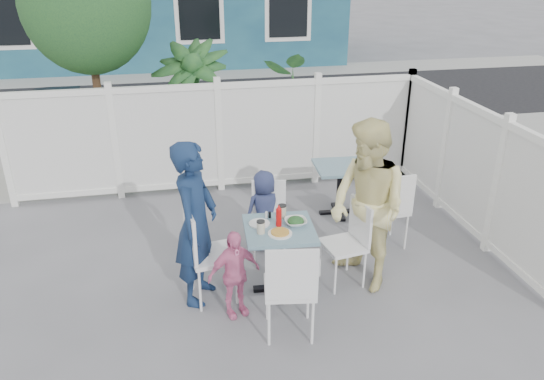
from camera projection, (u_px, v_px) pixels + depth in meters
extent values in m
plane|color=slate|center=(237.00, 277.00, 5.80)|extent=(80.00, 80.00, 0.00)
cube|color=gray|center=(207.00, 157.00, 9.20)|extent=(24.00, 2.60, 0.01)
cube|color=black|center=(193.00, 102.00, 12.50)|extent=(24.00, 5.00, 0.01)
cube|color=gray|center=(186.00, 75.00, 15.27)|extent=(24.00, 1.60, 0.01)
cube|color=black|center=(71.00, 18.00, 14.45)|extent=(1.20, 0.04, 1.40)
cube|color=black|center=(217.00, 15.00, 15.17)|extent=(1.20, 0.04, 1.40)
cube|color=white|center=(219.00, 137.00, 7.63)|extent=(5.80, 0.04, 1.40)
cube|color=white|center=(217.00, 86.00, 7.32)|extent=(5.86, 0.08, 0.08)
cube|color=white|center=(221.00, 185.00, 7.94)|extent=(5.86, 0.08, 0.12)
cube|color=white|center=(469.00, 168.00, 6.54)|extent=(0.04, 3.60, 1.40)
cube|color=white|center=(479.00, 109.00, 6.24)|extent=(0.08, 3.66, 0.08)
cube|color=white|center=(460.00, 222.00, 6.86)|extent=(0.08, 3.66, 0.12)
cylinder|color=#382316|center=(99.00, 101.00, 7.97)|extent=(0.12, 0.12, 2.40)
ellipsoid|color=#184023|center=(86.00, 3.00, 7.39)|extent=(1.80, 1.62, 1.98)
cube|color=gold|center=(63.00, 129.00, 8.72)|extent=(0.66, 0.49, 1.17)
imported|color=#184023|center=(192.00, 111.00, 8.11)|extent=(1.52, 1.52, 2.06)
imported|color=#184023|center=(316.00, 116.00, 8.44)|extent=(1.98, 1.87, 1.73)
cube|color=teal|center=(279.00, 229.00, 5.31)|extent=(0.74, 0.74, 0.04)
cylinder|color=black|center=(279.00, 260.00, 5.46)|extent=(0.08, 0.08, 0.68)
cube|color=black|center=(279.00, 287.00, 5.60)|extent=(0.55, 0.12, 0.04)
cube|color=black|center=(279.00, 287.00, 5.60)|extent=(0.12, 0.55, 0.04)
cube|color=teal|center=(341.00, 167.00, 6.95)|extent=(0.69, 0.69, 0.04)
cylinder|color=black|center=(339.00, 191.00, 7.09)|extent=(0.07, 0.07, 0.64)
cube|color=black|center=(338.00, 212.00, 7.22)|extent=(0.52, 0.11, 0.04)
cube|color=black|center=(338.00, 212.00, 7.22)|extent=(0.11, 0.52, 0.04)
cube|color=white|center=(213.00, 255.00, 5.29)|extent=(0.50, 0.52, 0.04)
cube|color=white|center=(190.00, 234.00, 5.11)|extent=(0.10, 0.46, 0.49)
cylinder|color=white|center=(226.00, 263.00, 5.61)|extent=(0.03, 0.03, 0.49)
cylinder|color=white|center=(237.00, 283.00, 5.28)|extent=(0.03, 0.03, 0.49)
cylinder|color=white|center=(192.00, 269.00, 5.50)|extent=(0.03, 0.03, 0.49)
cylinder|color=white|center=(200.00, 290.00, 5.16)|extent=(0.03, 0.03, 0.49)
cube|color=white|center=(343.00, 245.00, 5.55)|extent=(0.46, 0.48, 0.04)
cube|color=white|center=(361.00, 221.00, 5.51)|extent=(0.10, 0.42, 0.45)
cylinder|color=white|center=(335.00, 276.00, 5.43)|extent=(0.02, 0.02, 0.45)
cylinder|color=white|center=(320.00, 258.00, 5.74)|extent=(0.02, 0.02, 0.45)
cylinder|color=white|center=(364.00, 269.00, 5.54)|extent=(0.02, 0.02, 0.45)
cylinder|color=white|center=(348.00, 253.00, 5.85)|extent=(0.02, 0.02, 0.45)
cube|color=white|center=(269.00, 222.00, 6.08)|extent=(0.45, 0.44, 0.04)
cube|color=white|center=(269.00, 197.00, 6.15)|extent=(0.39, 0.09, 0.42)
cylinder|color=white|center=(284.00, 245.00, 6.03)|extent=(0.02, 0.02, 0.42)
cylinder|color=white|center=(255.00, 245.00, 6.02)|extent=(0.02, 0.02, 0.42)
cylinder|color=white|center=(283.00, 231.00, 6.32)|extent=(0.02, 0.02, 0.42)
cylinder|color=white|center=(255.00, 232.00, 6.31)|extent=(0.02, 0.02, 0.42)
cube|color=white|center=(290.00, 288.00, 4.79)|extent=(0.52, 0.50, 0.04)
cube|color=white|center=(292.00, 275.00, 4.49)|extent=(0.45, 0.10, 0.49)
cylinder|color=white|center=(267.00, 298.00, 5.05)|extent=(0.03, 0.03, 0.49)
cylinder|color=white|center=(308.00, 297.00, 5.06)|extent=(0.03, 0.03, 0.49)
cylinder|color=white|center=(269.00, 323.00, 4.71)|extent=(0.03, 0.03, 0.49)
cylinder|color=white|center=(313.00, 322.00, 4.73)|extent=(0.03, 0.03, 0.49)
cube|color=white|center=(386.00, 209.00, 6.27)|extent=(0.48, 0.46, 0.04)
cube|color=white|center=(397.00, 196.00, 5.99)|extent=(0.44, 0.07, 0.47)
cylinder|color=white|center=(364.00, 222.00, 6.48)|extent=(0.03, 0.03, 0.47)
cylinder|color=white|center=(392.00, 218.00, 6.58)|extent=(0.03, 0.03, 0.47)
cylinder|color=white|center=(377.00, 236.00, 6.17)|extent=(0.03, 0.03, 0.47)
cylinder|color=white|center=(406.00, 231.00, 6.26)|extent=(0.03, 0.03, 0.47)
imported|color=#15284B|center=(196.00, 224.00, 5.15)|extent=(0.61, 0.72, 1.69)
imported|color=#E4D048|center=(367.00, 207.00, 5.36)|extent=(0.94, 1.05, 1.80)
imported|color=navy|center=(264.00, 210.00, 6.21)|extent=(0.54, 0.42, 0.97)
imported|color=pink|center=(234.00, 274.00, 5.05)|extent=(0.57, 0.37, 0.91)
cylinder|color=white|center=(280.00, 233.00, 5.18)|extent=(0.24, 0.24, 0.01)
cylinder|color=white|center=(259.00, 224.00, 5.37)|extent=(0.21, 0.21, 0.01)
imported|color=white|center=(296.00, 222.00, 5.36)|extent=(0.22, 0.22, 0.05)
cylinder|color=beige|center=(261.00, 228.00, 5.18)|extent=(0.08, 0.08, 0.12)
cylinder|color=beige|center=(282.00, 212.00, 5.49)|extent=(0.08, 0.08, 0.13)
cylinder|color=red|center=(279.00, 217.00, 5.30)|extent=(0.06, 0.06, 0.19)
cylinder|color=white|center=(266.00, 215.00, 5.49)|extent=(0.03, 0.03, 0.07)
cylinder|color=black|center=(270.00, 215.00, 5.49)|extent=(0.03, 0.03, 0.06)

